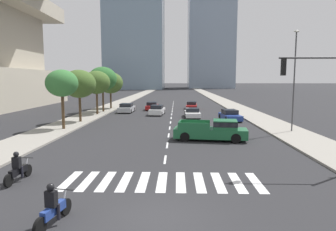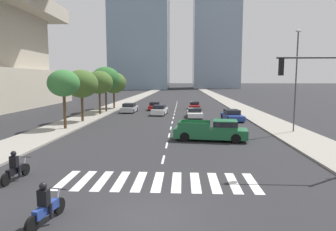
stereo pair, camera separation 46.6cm
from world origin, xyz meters
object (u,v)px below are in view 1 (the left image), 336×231
(sedan_red_1, at_px, (152,106))
(street_tree_fifth, at_px, (110,83))
(sedan_white_0, at_px, (157,110))
(pickup_truck, at_px, (214,130))
(street_tree_third, at_px, (96,82))
(motorcycle_lead, at_px, (53,208))
(sedan_blue_3, at_px, (230,116))
(motorcycle_trailing, at_px, (18,170))
(street_lamp_east, at_px, (294,75))
(street_tree_nearest, at_px, (62,83))
(street_tree_fourth, at_px, (103,79))
(sedan_silver_5, at_px, (127,108))
(sedan_red_4, at_px, (192,106))
(sedan_white_2, at_px, (192,113))
(traffic_signal_near, at_px, (330,89))
(street_tree_second, at_px, (79,84))

(sedan_red_1, relative_size, street_tree_fifth, 0.77)
(sedan_white_0, height_order, street_tree_fifth, street_tree_fifth)
(pickup_truck, xyz_separation_m, street_tree_third, (-13.96, 16.77, 3.68))
(motorcycle_lead, height_order, sedan_blue_3, motorcycle_lead)
(sedan_white_0, relative_size, sedan_red_1, 0.95)
(motorcycle_lead, bearing_deg, motorcycle_trailing, 49.02)
(street_lamp_east, xyz_separation_m, street_tree_nearest, (-21.60, 0.69, -0.81))
(sedan_white_0, bearing_deg, street_tree_fourth, 76.77)
(pickup_truck, xyz_separation_m, sedan_silver_5, (-10.51, 20.44, -0.19))
(sedan_red_1, xyz_separation_m, sedan_red_4, (6.49, 1.45, -0.02))
(sedan_white_2, height_order, street_tree_third, street_tree_third)
(pickup_truck, distance_m, sedan_red_4, 25.80)
(sedan_red_1, xyz_separation_m, traffic_signal_near, (11.96, -32.37, 3.81))
(pickup_truck, height_order, street_tree_fourth, street_tree_fourth)
(street_tree_nearest, bearing_deg, pickup_truck, -17.67)
(sedan_white_0, relative_size, sedan_blue_3, 0.95)
(sedan_white_0, bearing_deg, sedan_silver_5, 63.04)
(sedan_red_1, distance_m, street_tree_second, 16.81)
(traffic_signal_near, relative_size, street_tree_fifth, 1.04)
(street_tree_fourth, bearing_deg, street_tree_third, -90.00)
(motorcycle_trailing, xyz_separation_m, sedan_silver_5, (0.11, 30.55, 0.04))
(sedan_red_1, xyz_separation_m, sedan_white_2, (6.04, -9.43, -0.04))
(sedan_red_4, distance_m, street_tree_nearest, 25.53)
(sedan_red_1, height_order, street_tree_second, street_tree_second)
(motorcycle_trailing, bearing_deg, street_tree_second, 13.38)
(sedan_white_0, xyz_separation_m, street_tree_fourth, (-8.23, 2.77, 4.35))
(pickup_truck, bearing_deg, sedan_red_4, 98.42)
(sedan_silver_5, distance_m, street_tree_second, 12.06)
(sedan_silver_5, bearing_deg, sedan_white_2, -117.83)
(pickup_truck, height_order, sedan_silver_5, pickup_truck)
(sedan_white_0, bearing_deg, motorcycle_lead, -177.20)
(pickup_truck, relative_size, street_tree_fifth, 1.00)
(sedan_white_0, height_order, sedan_red_1, sedan_white_0)
(street_tree_nearest, bearing_deg, sedan_red_1, 70.77)
(motorcycle_trailing, distance_m, street_lamp_east, 23.41)
(motorcycle_trailing, bearing_deg, sedan_silver_5, 3.50)
(motorcycle_trailing, height_order, sedan_blue_3, motorcycle_trailing)
(motorcycle_lead, xyz_separation_m, street_tree_third, (-6.81, 31.11, 3.91))
(street_tree_fourth, bearing_deg, street_tree_second, -90.00)
(motorcycle_trailing, relative_size, sedan_blue_3, 0.48)
(sedan_red_4, relative_size, street_lamp_east, 0.52)
(street_tree_nearest, relative_size, street_tree_third, 0.96)
(sedan_white_0, distance_m, street_tree_third, 9.11)
(sedan_white_2, distance_m, sedan_silver_5, 11.01)
(motorcycle_trailing, height_order, sedan_silver_5, motorcycle_trailing)
(street_lamp_east, distance_m, street_tree_third, 25.23)
(sedan_red_1, bearing_deg, pickup_truck, -163.16)
(motorcycle_lead, bearing_deg, traffic_signal_near, -52.75)
(sedan_white_2, xyz_separation_m, street_tree_fifth, (-12.98, 10.44, 3.81))
(sedan_red_1, relative_size, traffic_signal_near, 0.73)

